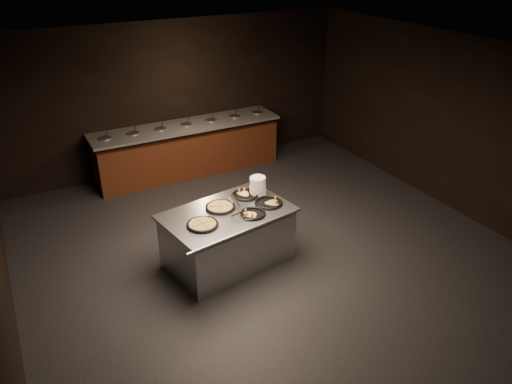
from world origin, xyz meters
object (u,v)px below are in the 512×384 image
at_px(pan_veggie_whole, 202,224).
at_px(pan_cheese_whole, 220,207).
at_px(serving_counter, 228,239).
at_px(plate_stack, 258,186).

relative_size(pan_veggie_whole, pan_cheese_whole, 1.01).
relative_size(serving_counter, plate_stack, 7.21).
height_order(pan_veggie_whole, pan_cheese_whole, same).
xyz_separation_m(plate_stack, pan_veggie_whole, (-1.08, -0.46, -0.11)).
bearing_deg(plate_stack, pan_cheese_whole, -168.46).
relative_size(plate_stack, pan_cheese_whole, 0.63).
height_order(serving_counter, plate_stack, plate_stack).
xyz_separation_m(plate_stack, pan_cheese_whole, (-0.67, -0.14, -0.11)).
xyz_separation_m(serving_counter, pan_veggie_whole, (-0.44, -0.18, 0.45)).
distance_m(serving_counter, plate_stack, 0.90).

